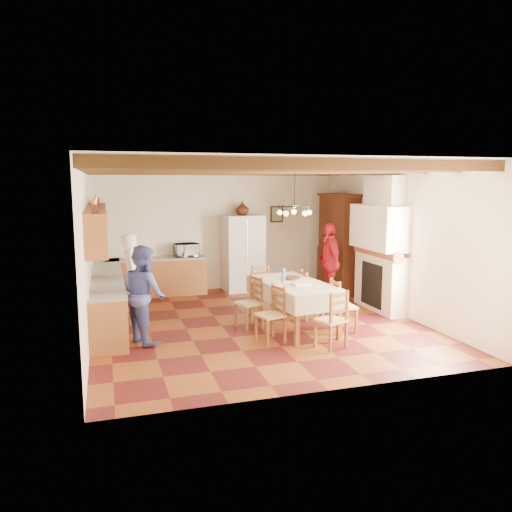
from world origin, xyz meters
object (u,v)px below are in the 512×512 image
(refrigerator, at_px, (243,253))
(chair_left_far, at_px, (249,302))
(chair_end_near, at_px, (331,319))
(microwave, at_px, (187,250))
(chair_right_near, at_px, (344,305))
(chair_end_far, at_px, (264,289))
(person_man, at_px, (133,279))
(person_woman_red, at_px, (329,262))
(person_woman_blue, at_px, (144,294))
(dining_table, at_px, (294,287))
(chair_right_far, at_px, (312,294))
(hutch, at_px, (339,243))
(chair_left_near, at_px, (270,314))

(refrigerator, distance_m, chair_left_far, 3.25)
(chair_end_near, relative_size, microwave, 1.70)
(chair_right_near, height_order, chair_end_far, same)
(refrigerator, height_order, chair_left_far, refrigerator)
(person_man, relative_size, person_woman_red, 0.98)
(chair_left_far, xyz_separation_m, person_woman_red, (2.27, 1.40, 0.41))
(chair_end_far, height_order, person_woman_blue, person_woman_blue)
(chair_left_far, relative_size, chair_end_near, 1.00)
(dining_table, distance_m, microwave, 3.77)
(chair_right_far, bearing_deg, chair_end_near, 172.01)
(refrigerator, xyz_separation_m, hutch, (2.20, -0.84, 0.26))
(dining_table, relative_size, microwave, 3.71)
(chair_left_near, bearing_deg, chair_end_near, 40.58)
(chair_end_far, bearing_deg, chair_right_near, -67.20)
(refrigerator, height_order, microwave, refrigerator)
(hutch, distance_m, chair_end_far, 2.78)
(chair_end_far, distance_m, person_woman_red, 1.77)
(hutch, relative_size, chair_left_near, 2.49)
(refrigerator, xyz_separation_m, person_man, (-2.77, -2.32, -0.06))
(hutch, relative_size, person_woman_blue, 1.45)
(chair_end_near, relative_size, person_man, 0.55)
(chair_left_near, relative_size, chair_left_far, 1.00)
(chair_left_near, distance_m, microwave, 4.19)
(microwave, bearing_deg, dining_table, -76.70)
(dining_table, distance_m, chair_left_far, 0.88)
(chair_left_far, relative_size, person_woman_blue, 0.58)
(refrigerator, distance_m, chair_left_near, 4.10)
(chair_end_far, bearing_deg, person_woman_red, 7.99)
(refrigerator, relative_size, microwave, 3.32)
(chair_end_near, height_order, microwave, microwave)
(chair_left_far, distance_m, chair_right_far, 1.39)
(microwave, bearing_deg, chair_right_far, -64.21)
(chair_right_near, relative_size, chair_end_far, 1.00)
(dining_table, xyz_separation_m, person_woman_blue, (-2.67, 0.02, 0.04))
(chair_right_far, height_order, person_woman_red, person_woman_red)
(chair_left_far, xyz_separation_m, person_man, (-2.02, 0.80, 0.39))
(hutch, relative_size, person_woman_red, 1.34)
(chair_end_far, height_order, person_man, person_man)
(chair_right_far, distance_m, person_woman_blue, 3.34)
(chair_left_far, bearing_deg, chair_right_far, 83.15)
(microwave, bearing_deg, refrigerator, -10.72)
(person_man, bearing_deg, chair_right_near, -108.00)
(chair_right_near, relative_size, person_woman_blue, 0.58)
(chair_left_near, relative_size, chair_end_far, 1.00)
(chair_left_far, distance_m, person_woman_blue, 1.96)
(dining_table, relative_size, person_woman_blue, 1.27)
(chair_end_far, bearing_deg, refrigerator, 79.86)
(chair_left_near, bearing_deg, refrigerator, 156.15)
(hutch, bearing_deg, chair_end_far, -154.26)
(hutch, xyz_separation_m, chair_end_far, (-2.35, -1.30, -0.72))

